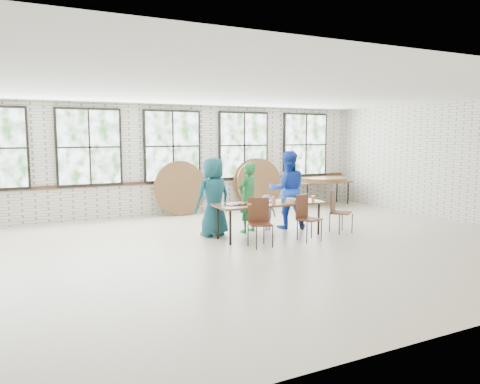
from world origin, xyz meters
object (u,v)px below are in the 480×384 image
object	(u,v)px
dining_table	(269,205)
chair_near_right	(306,214)
chair_near_left	(259,218)
storage_table	(323,183)

from	to	relation	value
dining_table	chair_near_right	xyz separation A→B (m)	(0.50, -0.62, -0.13)
chair_near_left	chair_near_right	size ratio (longest dim) A/B	1.00
dining_table	chair_near_left	world-z (taller)	chair_near_left
dining_table	chair_near_left	bearing A→B (deg)	-132.24
chair_near_left	storage_table	world-z (taller)	chair_near_left
chair_near_right	storage_table	bearing A→B (deg)	28.39
chair_near_left	storage_table	distance (m)	5.93
dining_table	chair_near_left	size ratio (longest dim) A/B	2.55
chair_near_left	chair_near_right	world-z (taller)	same
dining_table	chair_near_left	xyz separation A→B (m)	(-0.60, -0.62, -0.13)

